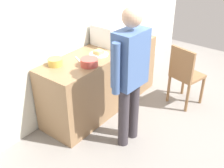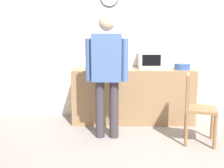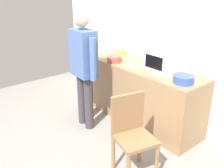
{
  "view_description": "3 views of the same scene",
  "coord_description": "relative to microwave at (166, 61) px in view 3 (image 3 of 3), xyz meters",
  "views": [
    {
      "loc": [
        -2.99,
        -1.07,
        2.4
      ],
      "look_at": [
        -0.6,
        0.77,
        0.68
      ],
      "focal_mm": 44.39,
      "sensor_mm": 36.0,
      "label": 1
    },
    {
      "loc": [
        -0.57,
        -3.26,
        1.44
      ],
      "look_at": [
        -0.6,
        0.81,
        0.71
      ],
      "focal_mm": 43.51,
      "sensor_mm": 36.0,
      "label": 2
    },
    {
      "loc": [
        2.21,
        -1.41,
        2.06
      ],
      "look_at": [
        -0.53,
        0.86,
        0.62
      ],
      "focal_mm": 40.43,
      "sensor_mm": 36.0,
      "label": 3
    }
  ],
  "objects": [
    {
      "name": "wooden_chair",
      "position": [
        0.42,
        -1.04,
        -0.52
      ],
      "size": [
        0.48,
        0.48,
        0.94
      ],
      "color": "olive",
      "rests_on": "ground_plane"
    },
    {
      "name": "salad_bowl",
      "position": [
        -1.05,
        0.07,
        -0.11
      ],
      "size": [
        0.18,
        0.18,
        0.09
      ],
      "primitive_type": "cylinder",
      "color": "gold",
      "rests_on": "kitchen_counter"
    },
    {
      "name": "kitchen_counter",
      "position": [
        -0.35,
        -0.1,
        -0.6
      ],
      "size": [
        1.98,
        0.62,
        0.9
      ],
      "primitive_type": "cube",
      "color": "#93704C",
      "rests_on": "ground_plane"
    },
    {
      "name": "microwave",
      "position": [
        0.0,
        0.0,
        0.0
      ],
      "size": [
        0.5,
        0.39,
        0.3
      ],
      "color": "silver",
      "rests_on": "kitchen_counter"
    },
    {
      "name": "back_wall",
      "position": [
        -0.1,
        0.28,
        0.26
      ],
      "size": [
        5.4,
        0.13,
        2.6
      ],
      "color": "silver",
      "rests_on": "ground_plane"
    },
    {
      "name": "fork_utensil",
      "position": [
        -0.75,
        -0.03,
        -0.15
      ],
      "size": [
        0.09,
        0.16,
        0.01
      ],
      "primitive_type": "cube",
      "rotation": [
        0.0,
        0.0,
        1.12
      ],
      "color": "silver",
      "rests_on": "kitchen_counter"
    },
    {
      "name": "mixing_bowl",
      "position": [
        -0.8,
        -0.28,
        -0.1
      ],
      "size": [
        0.22,
        0.22,
        0.09
      ],
      "primitive_type": "cylinder",
      "color": "#C64C42",
      "rests_on": "kitchen_counter"
    },
    {
      "name": "spoon_utensil",
      "position": [
        0.03,
        -0.28,
        -0.15
      ],
      "size": [
        0.17,
        0.07,
        0.01
      ],
      "primitive_type": "cube",
      "rotation": [
        0.0,
        0.0,
        0.33
      ],
      "color": "silver",
      "rests_on": "kitchen_counter"
    },
    {
      "name": "cereal_bowl",
      "position": [
        0.44,
        -0.19,
        -0.1
      ],
      "size": [
        0.25,
        0.25,
        0.1
      ],
      "primitive_type": "cylinder",
      "color": "#33519E",
      "rests_on": "kitchen_counter"
    },
    {
      "name": "person_standing",
      "position": [
        -0.77,
        -0.87,
        -0.05
      ],
      "size": [
        0.59,
        0.26,
        1.72
      ],
      "color": "#3A343B",
      "rests_on": "ground_plane"
    },
    {
      "name": "ground_plane",
      "position": [
        -0.1,
        -1.32,
        -1.05
      ],
      "size": [
        6.0,
        6.0,
        0.0
      ],
      "primitive_type": "plane",
      "color": "gray"
    },
    {
      "name": "sandwich_plate",
      "position": [
        -0.47,
        -0.16,
        -0.13
      ],
      "size": [
        0.26,
        0.26,
        0.07
      ],
      "color": "white",
      "rests_on": "kitchen_counter"
    }
  ]
}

